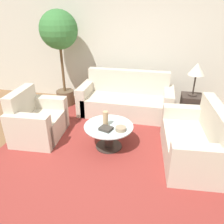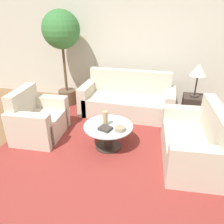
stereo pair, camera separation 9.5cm
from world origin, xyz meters
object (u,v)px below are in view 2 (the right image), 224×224
object	(u,v)px
table_lamp	(199,71)
vase	(105,119)
bowl	(120,129)
loveseat	(195,144)
sofa_main	(127,101)
armchair	(37,121)
book_stack	(105,129)
potted_plant	(62,37)
coffee_table	(108,133)

from	to	relation	value
table_lamp	vase	size ratio (longest dim) A/B	2.58
vase	bowl	distance (m)	0.31
loveseat	table_lamp	world-z (taller)	table_lamp
sofa_main	armchair	size ratio (longest dim) A/B	1.92
book_stack	table_lamp	bearing A→B (deg)	63.64
potted_plant	book_stack	bearing A→B (deg)	-49.13
loveseat	coffee_table	size ratio (longest dim) A/B	1.80
loveseat	book_stack	world-z (taller)	loveseat
armchair	potted_plant	bearing A→B (deg)	-0.71
coffee_table	vase	world-z (taller)	vase
table_lamp	potted_plant	size ratio (longest dim) A/B	0.31
potted_plant	bowl	distance (m)	2.62
armchair	bowl	xyz separation A→B (m)	(1.60, -0.16, 0.15)
book_stack	coffee_table	bearing A→B (deg)	104.22
potted_plant	bowl	size ratio (longest dim) A/B	12.63
table_lamp	potted_plant	world-z (taller)	potted_plant
sofa_main	vase	xyz separation A→B (m)	(-0.11, -1.40, 0.25)
bowl	book_stack	bearing A→B (deg)	-171.31
bowl	book_stack	xyz separation A→B (m)	(-0.23, -0.04, -0.01)
sofa_main	armchair	distance (m)	1.97
coffee_table	potted_plant	world-z (taller)	potted_plant
armchair	coffee_table	world-z (taller)	armchair
table_lamp	bowl	world-z (taller)	table_lamp
vase	loveseat	bearing A→B (deg)	-0.26
sofa_main	potted_plant	xyz separation A→B (m)	(-1.53, 0.15, 1.29)
potted_plant	book_stack	world-z (taller)	potted_plant
sofa_main	vase	bearing A→B (deg)	-94.63
bowl	book_stack	size ratio (longest dim) A/B	0.73
armchair	loveseat	bearing A→B (deg)	-95.54
bowl	sofa_main	bearing A→B (deg)	96.18
armchair	loveseat	distance (m)	2.77
sofa_main	vase	size ratio (longest dim) A/B	7.88
sofa_main	bowl	size ratio (longest dim) A/B	11.81
coffee_table	table_lamp	xyz separation A→B (m)	(1.43, 1.34, 0.82)
armchair	book_stack	distance (m)	1.39
loveseat	table_lamp	size ratio (longest dim) A/B	2.24
loveseat	sofa_main	bearing A→B (deg)	-141.90
sofa_main	potted_plant	size ratio (longest dim) A/B	0.94
table_lamp	book_stack	size ratio (longest dim) A/B	2.81
sofa_main	table_lamp	bearing A→B (deg)	-2.24
armchair	table_lamp	distance (m)	3.19
armchair	table_lamp	world-z (taller)	table_lamp
sofa_main	vase	distance (m)	1.43
book_stack	sofa_main	bearing A→B (deg)	105.16
coffee_table	bowl	bearing A→B (deg)	-25.42
sofa_main	bowl	distance (m)	1.52
loveseat	book_stack	distance (m)	1.41
armchair	potted_plant	size ratio (longest dim) A/B	0.49
loveseat	vase	distance (m)	1.46
armchair	table_lamp	bearing A→B (deg)	-69.59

